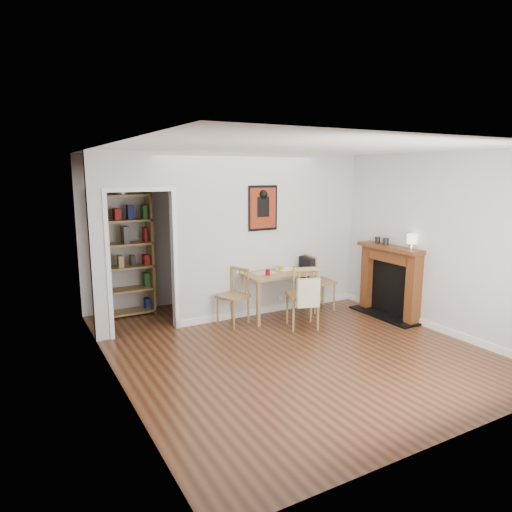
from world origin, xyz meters
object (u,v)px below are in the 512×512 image
bookshelf (126,256)px  ceramic_jar_b (378,240)px  chair_front (303,296)px  red_glass (268,272)px  mantel_lamp (412,240)px  ceramic_jar_a (386,241)px  chair_left (233,297)px  orange_fruit (281,268)px  dining_table (276,278)px  notebook (286,269)px  fireplace (390,279)px  chair_right (318,281)px

bookshelf → ceramic_jar_b: (3.67, -1.83, 0.23)m
chair_front → red_glass: (-0.31, 0.52, 0.29)m
mantel_lamp → ceramic_jar_a: mantel_lamp is taller
chair_left → orange_fruit: chair_left is taller
ceramic_jar_b → bookshelf: bearing=153.5°
chair_left → mantel_lamp: (2.42, -1.23, 0.87)m
chair_front → ceramic_jar_b: 1.69m
dining_table → notebook: (0.25, 0.10, 0.10)m
fireplace → ceramic_jar_a: (-0.05, 0.09, 0.60)m
orange_fruit → ceramic_jar_b: bearing=-23.9°
chair_left → orange_fruit: (0.92, 0.09, 0.34)m
ceramic_jar_a → red_glass: bearing=160.6°
fireplace → ceramic_jar_b: 0.67m
chair_front → mantel_lamp: mantel_lamp is taller
fireplace → red_glass: 2.02m
mantel_lamp → ceramic_jar_b: mantel_lamp is taller
chair_front → mantel_lamp: (1.57, -0.60, 0.81)m
dining_table → bookshelf: (-2.06, 1.27, 0.34)m
chair_right → ceramic_jar_b: size_ratio=8.71×
chair_left → chair_right: 1.60m
dining_table → ceramic_jar_a: (1.60, -0.76, 0.57)m
dining_table → ceramic_jar_a: size_ratio=9.32×
chair_left → ceramic_jar_a: size_ratio=7.51×
ceramic_jar_b → red_glass: bearing=166.4°
bookshelf → red_glass: size_ratio=20.47×
red_glass → fireplace: bearing=-21.5°
chair_left → fireplace: size_ratio=0.70×
dining_table → ceramic_jar_b: 1.80m
ceramic_jar_b → dining_table: bearing=160.9°
bookshelf → mantel_lamp: size_ratio=8.52×
chair_left → mantel_lamp: mantel_lamp is taller
bookshelf → notebook: size_ratio=7.18×
mantel_lamp → bookshelf: bearing=146.0°
orange_fruit → mantel_lamp: (1.51, -1.33, 0.53)m
chair_front → bookshelf: 2.91m
chair_left → orange_fruit: bearing=5.7°
bookshelf → chair_front: bearing=-41.7°
red_glass → mantel_lamp: 2.25m
chair_front → fireplace: fireplace is taller
notebook → ceramic_jar_b: 1.59m
orange_fruit → ceramic_jar_a: ceramic_jar_a is taller
chair_left → notebook: (1.02, 0.10, 0.31)m
chair_front → chair_left: bearing=143.4°
dining_table → mantel_lamp: bearing=-36.7°
fireplace → mantel_lamp: size_ratio=5.33×
red_glass → notebook: (0.47, 0.21, -0.04)m
dining_table → chair_right: 0.85m
dining_table → red_glass: size_ratio=11.07×
dining_table → chair_left: (-0.77, 0.00, -0.21)m
bookshelf → notebook: bearing=-27.0°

